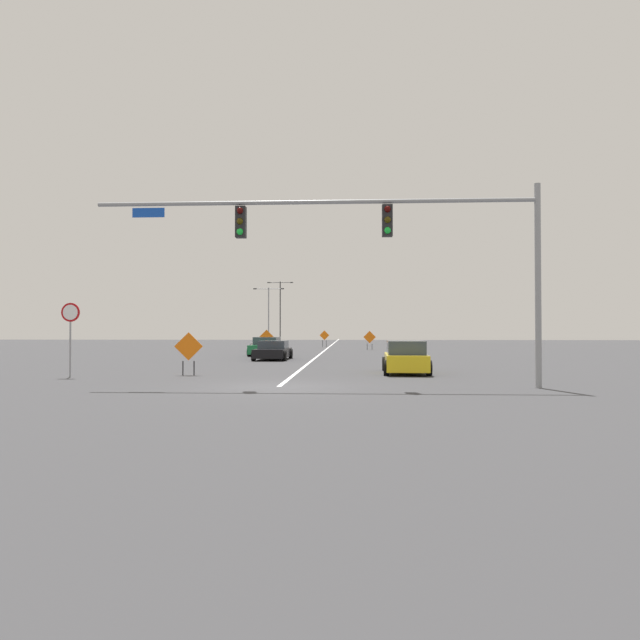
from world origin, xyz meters
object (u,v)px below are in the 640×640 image
Objects in this scene: street_lamp_mid_right at (269,310)px; car_yellow_mid at (405,358)px; car_black_near at (273,351)px; street_lamp_mid_left at (280,307)px; car_silver_approaching at (264,344)px; construction_sign_right_shoulder at (267,338)px; stop_sign at (70,325)px; construction_sign_right_lane at (324,336)px; car_green_passing at (267,347)px; construction_sign_left_shoulder at (189,348)px; construction_sign_median_far at (370,338)px; traffic_signal_assembly at (380,234)px.

street_lamp_mid_right is 1.76× the size of car_yellow_mid.
car_yellow_mid is at bearing -56.81° from car_black_near.
street_lamp_mid_left reaches higher than car_silver_approaching.
construction_sign_right_shoulder reaches higher than car_black_near.
car_silver_approaching is (3.16, 30.65, -1.49)m from stop_sign.
construction_sign_right_lane reaches higher than car_silver_approaching.
stop_sign reaches higher than car_black_near.
street_lamp_mid_left is (0.23, 67.30, 3.52)m from stop_sign.
construction_sign_right_lane is 22.60m from car_green_passing.
construction_sign_left_shoulder is 0.41× the size of car_yellow_mid.
construction_sign_right_shoulder is at bearing -138.67° from construction_sign_median_far.
construction_sign_right_lane is (8.30, -13.60, -3.48)m from street_lamp_mid_right.
street_lamp_mid_right is 1.80× the size of car_silver_approaching.
car_black_near is at bearing -79.55° from construction_sign_right_shoulder.
traffic_signal_assembly is 7.84× the size of construction_sign_right_lane.
street_lamp_mid_left is at bearing 89.80° from stop_sign.
construction_sign_right_shoulder is 1.08× the size of construction_sign_left_shoulder.
construction_sign_right_lane reaches higher than construction_sign_left_shoulder.
street_lamp_mid_left reaches higher than construction_sign_left_shoulder.
car_silver_approaching is at bearing 104.87° from traffic_signal_assembly.
traffic_signal_assembly is 4.96× the size of stop_sign.
construction_sign_right_lane reaches higher than car_yellow_mid.
car_black_near is at bearing 66.22° from stop_sign.
construction_sign_right_lane is 28.28m from car_black_near.
street_lamp_mid_left reaches higher than car_yellow_mid.
street_lamp_mid_left is at bearing 95.41° from construction_sign_right_shoulder.
car_green_passing is (4.75, -47.25, -4.97)m from street_lamp_mid_left.
car_yellow_mid is (13.39, -64.36, -4.93)m from street_lamp_mid_left.
construction_sign_median_far is 30.15m from car_yellow_mid.
construction_sign_median_far is (8.87, 7.80, -0.07)m from construction_sign_right_shoulder.
street_lamp_mid_left is at bearing 88.86° from street_lamp_mid_right.
construction_sign_right_shoulder reaches higher than construction_sign_right_lane.
car_green_passing is (4.98, -35.95, -4.04)m from street_lamp_mid_right.
stop_sign is 0.31× the size of street_lamp_mid_left.
traffic_signal_assembly is 30.03m from construction_sign_right_shoulder.
traffic_signal_assembly is at bearing -31.42° from construction_sign_left_shoulder.
stop_sign is 43.22m from construction_sign_right_lane.
construction_sign_right_shoulder is at bearing 90.50° from construction_sign_left_shoulder.
construction_sign_right_shoulder is 23.94m from construction_sign_left_shoulder.
street_lamp_mid_left reaches higher than construction_sign_right_shoulder.
car_black_near is at bearing 123.19° from car_yellow_mid.
street_lamp_mid_right is at bearing 97.88° from car_green_passing.
construction_sign_right_lane is (4.09, 17.13, -0.02)m from construction_sign_right_shoulder.
traffic_signal_assembly is at bearing -72.91° from car_green_passing.
street_lamp_mid_right is at bearing 98.50° from car_black_near.
car_black_near is (6.26, 14.21, -1.52)m from stop_sign.
car_silver_approaching is (-9.04, 34.07, -4.45)m from traffic_signal_assembly.
street_lamp_mid_right is at bearing 97.80° from construction_sign_right_shoulder.
street_lamp_mid_right is 3.99× the size of construction_sign_right_shoulder.
street_lamp_mid_right is at bearing 89.99° from stop_sign.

